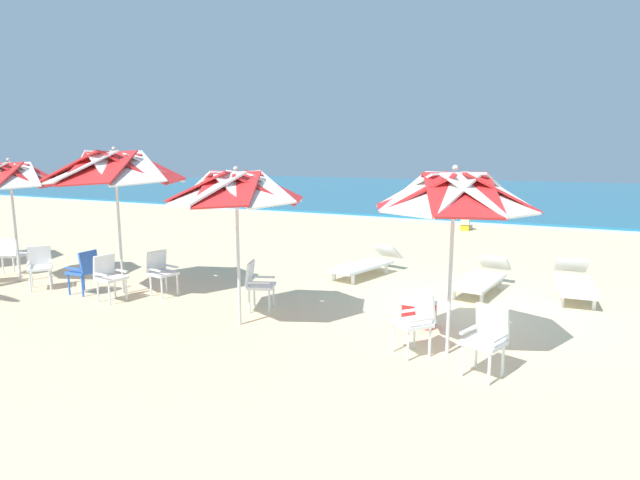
% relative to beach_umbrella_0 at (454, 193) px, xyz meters
% --- Properties ---
extents(ground_plane, '(80.00, 80.00, 0.00)m').
position_rel_beach_umbrella_0_xyz_m(ground_plane, '(-0.06, 2.12, -2.19)').
color(ground_plane, beige).
extents(sea, '(80.00, 36.00, 0.10)m').
position_rel_beach_umbrella_0_xyz_m(sea, '(-0.06, 32.27, -2.14)').
color(sea, teal).
rests_on(sea, ground).
extents(surf_foam, '(80.00, 0.70, 0.01)m').
position_rel_beach_umbrella_0_xyz_m(surf_foam, '(-0.06, 13.97, -2.19)').
color(surf_foam, white).
rests_on(surf_foam, ground).
extents(beach_umbrella_0, '(2.14, 2.14, 2.56)m').
position_rel_beach_umbrella_0_xyz_m(beach_umbrella_0, '(0.00, 0.00, 0.00)').
color(beach_umbrella_0, silver).
rests_on(beach_umbrella_0, ground).
extents(plastic_chair_0, '(0.56, 0.58, 0.87)m').
position_rel_beach_umbrella_0_xyz_m(plastic_chair_0, '(0.56, -0.46, -1.70)').
color(plastic_chair_0, white).
rests_on(plastic_chair_0, ground).
extents(plastic_chair_1, '(0.63, 0.63, 0.87)m').
position_rel_beach_umbrella_0_xyz_m(plastic_chair_1, '(-0.39, -0.19, -1.70)').
color(plastic_chair_1, white).
rests_on(plastic_chair_1, ground).
extents(beach_umbrella_1, '(2.13, 2.13, 2.52)m').
position_rel_beach_umbrella_0_xyz_m(beach_umbrella_1, '(-3.24, -0.30, -0.02)').
color(beach_umbrella_1, silver).
rests_on(beach_umbrella_1, ground).
extents(plastic_chair_2, '(0.59, 0.57, 0.87)m').
position_rel_beach_umbrella_0_xyz_m(plastic_chair_2, '(-3.41, 0.46, -1.70)').
color(plastic_chair_2, white).
rests_on(plastic_chair_2, ground).
extents(beach_umbrella_2, '(2.60, 2.60, 2.85)m').
position_rel_beach_umbrella_0_xyz_m(beach_umbrella_2, '(-6.37, 0.16, 0.25)').
color(beach_umbrella_2, silver).
rests_on(beach_umbrella_2, ground).
extents(plastic_chair_3, '(0.51, 0.49, 0.87)m').
position_rel_beach_umbrella_0_xyz_m(plastic_chair_3, '(-6.20, -0.30, -1.70)').
color(plastic_chair_3, white).
rests_on(plastic_chair_3, ground).
extents(plastic_chair_4, '(0.54, 0.51, 0.87)m').
position_rel_beach_umbrella_0_xyz_m(plastic_chair_4, '(-5.60, 0.42, -1.70)').
color(plastic_chair_4, white).
rests_on(plastic_chair_4, ground).
extents(plastic_chair_5, '(0.50, 0.47, 0.87)m').
position_rel_beach_umbrella_0_xyz_m(plastic_chair_5, '(-7.01, -0.19, -1.70)').
color(plastic_chair_5, blue).
rests_on(plastic_chair_5, ground).
extents(beach_umbrella_3, '(2.02, 2.02, 2.64)m').
position_rel_beach_umbrella_0_xyz_m(beach_umbrella_3, '(-9.12, -0.17, 0.07)').
color(beach_umbrella_3, silver).
rests_on(beach_umbrella_3, ground).
extents(plastic_chair_6, '(0.63, 0.63, 0.87)m').
position_rel_beach_umbrella_0_xyz_m(plastic_chair_6, '(-8.17, -0.32, -1.70)').
color(plastic_chair_6, white).
rests_on(plastic_chair_6, ground).
extents(plastic_chair_8, '(0.58, 0.60, 0.87)m').
position_rel_beach_umbrella_0_xyz_m(plastic_chair_8, '(-9.88, 0.17, -1.70)').
color(plastic_chair_8, white).
rests_on(plastic_chair_8, ground).
extents(sun_lounger_0, '(0.79, 2.19, 0.62)m').
position_rel_beach_umbrella_0_xyz_m(sun_lounger_0, '(1.55, 3.95, -1.91)').
color(sun_lounger_0, white).
rests_on(sun_lounger_0, ground).
extents(sun_lounger_1, '(0.90, 2.21, 0.62)m').
position_rel_beach_umbrella_0_xyz_m(sun_lounger_1, '(-0.10, 3.49, -1.91)').
color(sun_lounger_1, white).
rests_on(sun_lounger_1, ground).
extents(sun_lounger_2, '(1.12, 2.23, 0.62)m').
position_rel_beach_umbrella_0_xyz_m(sun_lounger_2, '(-2.65, 3.72, -1.91)').
color(sun_lounger_2, white).
rests_on(sun_lounger_2, ground).
extents(cooler_box, '(0.50, 0.34, 0.40)m').
position_rel_beach_umbrella_0_xyz_m(cooler_box, '(-0.66, 0.93, -1.99)').
color(cooler_box, red).
rests_on(cooler_box, ground).
extents(beachgoer_seated, '(0.30, 0.93, 0.92)m').
position_rel_beach_umbrella_0_xyz_m(beachgoer_seated, '(-1.98, 11.96, -1.90)').
color(beachgoer_seated, yellow).
rests_on(beachgoer_seated, ground).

